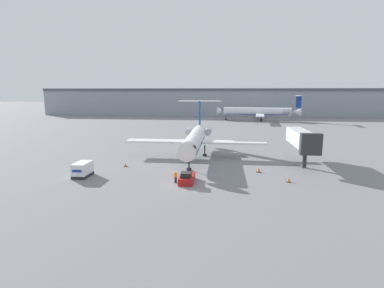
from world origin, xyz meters
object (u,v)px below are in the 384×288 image
at_px(airplane_main, 195,138).
at_px(traffic_cone_right, 259,170).
at_px(traffic_cone_mid, 289,180).
at_px(airplane_parked_far_left, 259,112).
at_px(worker_near_tug, 176,177).
at_px(pushback_tug, 187,178).
at_px(traffic_cone_left, 125,165).
at_px(jet_bridge, 302,139).
at_px(luggage_cart, 83,170).

height_order(airplane_main, traffic_cone_right, airplane_main).
bearing_deg(traffic_cone_mid, airplane_parked_far_left, 86.39).
xyz_separation_m(airplane_main, airplane_parked_far_left, (20.36, 74.48, 0.32)).
relative_size(worker_near_tug, traffic_cone_right, 2.25).
height_order(worker_near_tug, traffic_cone_mid, worker_near_tug).
relative_size(airplane_main, traffic_cone_mid, 38.89).
xyz_separation_m(pushback_tug, traffic_cone_left, (-11.47, 7.72, -0.30)).
height_order(traffic_cone_left, jet_bridge, jet_bridge).
height_order(airplane_main, traffic_cone_mid, airplane_main).
bearing_deg(airplane_parked_far_left, jet_bridge, -91.03).
relative_size(airplane_parked_far_left, jet_bridge, 2.72).
bearing_deg(traffic_cone_left, worker_near_tug, -39.35).
bearing_deg(traffic_cone_right, pushback_tug, -148.70).
distance_m(pushback_tug, airplane_parked_far_left, 93.42).
bearing_deg(traffic_cone_right, jet_bridge, 38.87).
bearing_deg(airplane_parked_far_left, worker_near_tug, -103.13).
bearing_deg(worker_near_tug, traffic_cone_left, 140.65).
xyz_separation_m(pushback_tug, worker_near_tug, (-1.51, -0.44, 0.30)).
distance_m(worker_near_tug, traffic_cone_mid, 15.87).
distance_m(traffic_cone_right, jet_bridge, 10.89).
bearing_deg(worker_near_tug, airplane_parked_far_left, 76.87).
xyz_separation_m(airplane_parked_far_left, jet_bridge, (-1.41, -78.44, 0.53)).
xyz_separation_m(traffic_cone_mid, jet_bridge, (4.24, 11.19, 4.12)).
bearing_deg(traffic_cone_right, worker_near_tug, -150.39).
height_order(pushback_tug, luggage_cart, luggage_cart).
xyz_separation_m(worker_near_tug, airplane_parked_far_left, (21.38, 91.66, 3.02)).
height_order(traffic_cone_right, airplane_parked_far_left, airplane_parked_far_left).
bearing_deg(airplane_main, traffic_cone_left, -140.61).
bearing_deg(traffic_cone_right, luggage_cart, -168.71).
distance_m(airplane_main, traffic_cone_mid, 21.37).
bearing_deg(traffic_cone_left, traffic_cone_mid, -13.43).
relative_size(worker_near_tug, traffic_cone_left, 2.66).
xyz_separation_m(traffic_cone_right, airplane_parked_far_left, (9.28, 84.78, 3.56)).
bearing_deg(jet_bridge, traffic_cone_mid, -110.74).
distance_m(luggage_cart, worker_near_tug, 14.40).
relative_size(pushback_tug, luggage_cart, 1.23).
bearing_deg(traffic_cone_left, luggage_cart, -123.58).
relative_size(airplane_main, luggage_cart, 7.74).
bearing_deg(traffic_cone_right, airplane_parked_far_left, 83.76).
relative_size(worker_near_tug, traffic_cone_mid, 2.48).
xyz_separation_m(traffic_cone_mid, airplane_parked_far_left, (5.65, 89.63, 3.59)).
distance_m(airplane_main, luggage_cart, 22.00).
xyz_separation_m(airplane_main, traffic_cone_left, (-10.98, -9.01, -3.29)).
height_order(traffic_cone_left, airplane_parked_far_left, airplane_parked_far_left).
distance_m(traffic_cone_right, airplane_parked_far_left, 85.36).
bearing_deg(traffic_cone_right, traffic_cone_left, 176.67).
distance_m(traffic_cone_left, traffic_cone_mid, 26.41).
bearing_deg(airplane_main, luggage_cart, -134.56).
bearing_deg(jet_bridge, luggage_cart, -161.29).
height_order(traffic_cone_mid, airplane_parked_far_left, airplane_parked_far_left).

